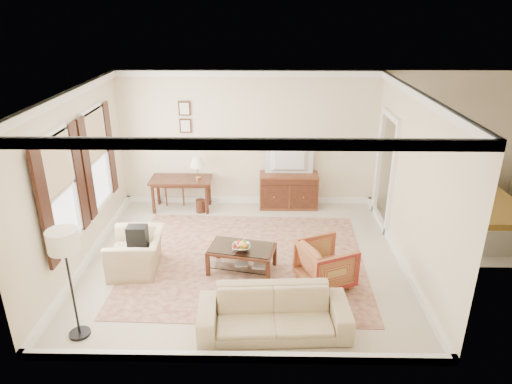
{
  "coord_description": "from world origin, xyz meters",
  "views": [
    {
      "loc": [
        0.33,
        -6.92,
        4.16
      ],
      "look_at": [
        0.2,
        0.3,
        1.15
      ],
      "focal_mm": 32.0,
      "sensor_mm": 36.0,
      "label": 1
    }
  ],
  "objects_px": {
    "tv": "(290,152)",
    "club_armchair": "(136,247)",
    "writing_desk": "(181,184)",
    "sideboard": "(288,191)",
    "coffee_table": "(242,253)",
    "striped_armchair": "(326,262)",
    "sofa": "(274,307)"
  },
  "relations": [
    {
      "from": "writing_desk",
      "to": "tv",
      "type": "bearing_deg",
      "value": 3.3
    },
    {
      "from": "striped_armchair",
      "to": "club_armchair",
      "type": "relative_size",
      "value": 0.8
    },
    {
      "from": "writing_desk",
      "to": "sofa",
      "type": "relative_size",
      "value": 0.63
    },
    {
      "from": "writing_desk",
      "to": "striped_armchair",
      "type": "xyz_separation_m",
      "value": [
        2.75,
        -2.8,
        -0.2
      ]
    },
    {
      "from": "coffee_table",
      "to": "sofa",
      "type": "relative_size",
      "value": 0.58
    },
    {
      "from": "sofa",
      "to": "club_armchair",
      "type": "bearing_deg",
      "value": 142.69
    },
    {
      "from": "coffee_table",
      "to": "striped_armchair",
      "type": "bearing_deg",
      "value": -14.61
    },
    {
      "from": "sideboard",
      "to": "sofa",
      "type": "height_order",
      "value": "sofa"
    },
    {
      "from": "sideboard",
      "to": "striped_armchair",
      "type": "distance_m",
      "value": 2.99
    },
    {
      "from": "tv",
      "to": "sofa",
      "type": "bearing_deg",
      "value": 84.5
    },
    {
      "from": "striped_armchair",
      "to": "coffee_table",
      "type": "bearing_deg",
      "value": 52.0
    },
    {
      "from": "club_armchair",
      "to": "writing_desk",
      "type": "bearing_deg",
      "value": 168.98
    },
    {
      "from": "striped_armchair",
      "to": "sofa",
      "type": "height_order",
      "value": "sofa"
    },
    {
      "from": "tv",
      "to": "club_armchair",
      "type": "relative_size",
      "value": 1.0
    },
    {
      "from": "writing_desk",
      "to": "coffee_table",
      "type": "bearing_deg",
      "value": -60.16
    },
    {
      "from": "club_armchair",
      "to": "sofa",
      "type": "height_order",
      "value": "club_armchair"
    },
    {
      "from": "sideboard",
      "to": "sofa",
      "type": "bearing_deg",
      "value": -95.47
    },
    {
      "from": "sideboard",
      "to": "tv",
      "type": "xyz_separation_m",
      "value": [
        0.0,
        -0.02,
        0.87
      ]
    },
    {
      "from": "tv",
      "to": "writing_desk",
      "type": "bearing_deg",
      "value": 3.3
    },
    {
      "from": "tv",
      "to": "club_armchair",
      "type": "xyz_separation_m",
      "value": [
        -2.65,
        -2.57,
        -0.83
      ]
    },
    {
      "from": "coffee_table",
      "to": "club_armchair",
      "type": "height_order",
      "value": "club_armchair"
    },
    {
      "from": "striped_armchair",
      "to": "club_armchair",
      "type": "bearing_deg",
      "value": 59.86
    },
    {
      "from": "sofa",
      "to": "tv",
      "type": "bearing_deg",
      "value": 81.32
    },
    {
      "from": "sideboard",
      "to": "tv",
      "type": "distance_m",
      "value": 0.87
    },
    {
      "from": "coffee_table",
      "to": "striped_armchair",
      "type": "relative_size",
      "value": 1.49
    },
    {
      "from": "sofa",
      "to": "striped_armchair",
      "type": "bearing_deg",
      "value": 50.95
    },
    {
      "from": "striped_armchair",
      "to": "sideboard",
      "type": "bearing_deg",
      "value": -14.82
    },
    {
      "from": "writing_desk",
      "to": "club_armchair",
      "type": "bearing_deg",
      "value": -98.07
    },
    {
      "from": "tv",
      "to": "striped_armchair",
      "type": "xyz_separation_m",
      "value": [
        0.44,
        -2.93,
        -0.86
      ]
    },
    {
      "from": "sideboard",
      "to": "club_armchair",
      "type": "distance_m",
      "value": 3.7
    },
    {
      "from": "writing_desk",
      "to": "club_armchair",
      "type": "relative_size",
      "value": 1.31
    },
    {
      "from": "writing_desk",
      "to": "club_armchair",
      "type": "distance_m",
      "value": 2.46
    }
  ]
}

